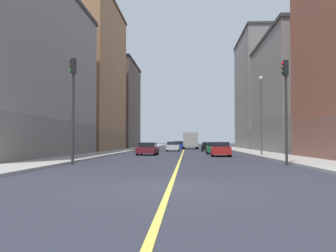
# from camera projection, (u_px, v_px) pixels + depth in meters

# --- Properties ---
(ground_plane) EXTENTS (400.00, 400.00, 0.00)m
(ground_plane) POSITION_uv_depth(u_px,v_px,m) (169.00, 189.00, 11.90)
(ground_plane) COLOR #2B2D37
(ground_plane) RESTS_ON ground
(sidewalk_left) EXTENTS (3.39, 168.00, 0.15)m
(sidewalk_left) POSITION_uv_depth(u_px,v_px,m) (240.00, 150.00, 60.40)
(sidewalk_left) COLOR #9E9B93
(sidewalk_left) RESTS_ON ground
(sidewalk_right) EXTENTS (3.39, 168.00, 0.15)m
(sidewalk_right) POSITION_uv_depth(u_px,v_px,m) (129.00, 150.00, 61.23)
(sidewalk_right) COLOR #9E9B93
(sidewalk_right) RESTS_ON ground
(lane_center_stripe) EXTENTS (0.16, 154.00, 0.01)m
(lane_center_stripe) POSITION_uv_depth(u_px,v_px,m) (184.00, 150.00, 60.81)
(lane_center_stripe) COLOR #E5D14C
(lane_center_stripe) RESTS_ON ground
(building_left_mid) EXTENTS (10.42, 20.02, 14.56)m
(building_left_mid) POSITION_uv_depth(u_px,v_px,m) (304.00, 94.00, 49.88)
(building_left_mid) COLOR slate
(building_left_mid) RESTS_ON ground
(building_left_far) EXTENTS (10.42, 19.03, 20.30)m
(building_left_far) POSITION_uv_depth(u_px,v_px,m) (269.00, 92.00, 71.23)
(building_left_far) COLOR slate
(building_left_far) RESTS_ON ground
(building_right_corner) EXTENTS (10.42, 25.12, 15.47)m
(building_right_corner) POSITION_uv_depth(u_px,v_px,m) (7.00, 69.00, 34.80)
(building_right_corner) COLOR slate
(building_right_corner) RESTS_ON ground
(building_right_midblock) EXTENTS (10.42, 21.13, 22.23)m
(building_right_midblock) POSITION_uv_depth(u_px,v_px,m) (82.00, 76.00, 59.39)
(building_right_midblock) COLOR #8F6B4F
(building_right_midblock) RESTS_ON ground
(building_right_distant) EXTENTS (10.42, 18.86, 17.54)m
(building_right_distant) POSITION_uv_depth(u_px,v_px,m) (111.00, 105.00, 82.12)
(building_right_distant) COLOR brown
(building_right_distant) RESTS_ON ground
(traffic_light_left_near) EXTENTS (0.40, 0.32, 6.26)m
(traffic_light_left_near) POSITION_uv_depth(u_px,v_px,m) (286.00, 97.00, 23.56)
(traffic_light_left_near) COLOR #2D2D2D
(traffic_light_left_near) RESTS_ON ground
(traffic_light_right_near) EXTENTS (0.40, 0.32, 6.49)m
(traffic_light_right_near) POSITION_uv_depth(u_px,v_px,m) (73.00, 96.00, 24.19)
(traffic_light_right_near) COLOR #2D2D2D
(traffic_light_right_near) RESTS_ON ground
(street_lamp_left_near) EXTENTS (0.36, 0.36, 7.33)m
(street_lamp_left_near) POSITION_uv_depth(u_px,v_px,m) (261.00, 107.00, 36.83)
(street_lamp_left_near) COLOR #4C4C51
(street_lamp_left_near) RESTS_ON ground
(car_black) EXTENTS (1.96, 4.63, 1.27)m
(car_black) POSITION_uv_depth(u_px,v_px,m) (208.00, 147.00, 55.76)
(car_black) COLOR black
(car_black) RESTS_ON ground
(car_green) EXTENTS (1.99, 4.50, 1.29)m
(car_green) POSITION_uv_depth(u_px,v_px,m) (215.00, 148.00, 44.27)
(car_green) COLOR #1E6B38
(car_green) RESTS_ON ground
(car_maroon) EXTENTS (2.04, 4.01, 1.28)m
(car_maroon) POSITION_uv_depth(u_px,v_px,m) (148.00, 149.00, 40.13)
(car_maroon) COLOR maroon
(car_maroon) RESTS_ON ground
(car_white) EXTENTS (1.84, 4.25, 1.34)m
(car_white) POSITION_uv_depth(u_px,v_px,m) (173.00, 146.00, 55.54)
(car_white) COLOR white
(car_white) RESTS_ON ground
(car_blue) EXTENTS (1.82, 4.60, 1.38)m
(car_blue) POSITION_uv_depth(u_px,v_px,m) (178.00, 145.00, 68.39)
(car_blue) COLOR #23389E
(car_blue) RESTS_ON ground
(car_yellow) EXTENTS (1.95, 4.43, 1.27)m
(car_yellow) POSITION_uv_depth(u_px,v_px,m) (180.00, 145.00, 80.65)
(car_yellow) COLOR gold
(car_yellow) RESTS_ON ground
(car_red) EXTENTS (1.98, 4.45, 1.34)m
(car_red) POSITION_uv_depth(u_px,v_px,m) (221.00, 149.00, 37.05)
(car_red) COLOR red
(car_red) RESTS_ON ground
(box_truck) EXTENTS (2.59, 7.54, 2.84)m
(box_truck) POSITION_uv_depth(u_px,v_px,m) (190.00, 140.00, 69.83)
(box_truck) COLOR maroon
(box_truck) RESTS_ON ground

